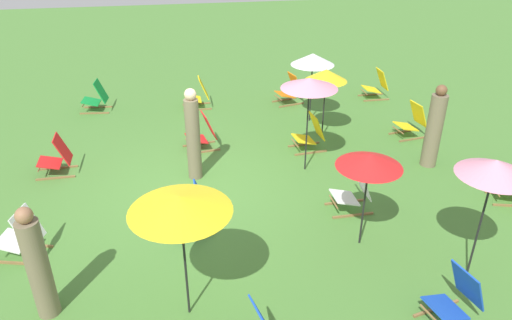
{
  "coord_description": "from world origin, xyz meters",
  "views": [
    {
      "loc": [
        8.12,
        -0.24,
        4.89
      ],
      "look_at": [
        0.0,
        1.2,
        0.5
      ],
      "focal_mm": 33.71,
      "sensor_mm": 36.0,
      "label": 1
    }
  ],
  "objects": [
    {
      "name": "deckchair_15",
      "position": [
        1.25,
        2.74,
        0.37
      ],
      "size": [
        0.49,
        0.77,
        0.83
      ],
      "rotation": [
        0.0,
        0.0,
        0.02
      ],
      "color": "olive",
      "rests_on": "ground"
    },
    {
      "name": "umbrella_1",
      "position": [
        3.25,
        -0.3,
        1.74
      ],
      "size": [
        1.27,
        1.27,
        1.85
      ],
      "color": "black",
      "rests_on": "ground"
    },
    {
      "name": "umbrella_3",
      "position": [
        3.19,
        3.85,
        1.8
      ],
      "size": [
        1.0,
        1.0,
        1.93
      ],
      "color": "black",
      "rests_on": "ground"
    },
    {
      "name": "person_1",
      "position": [
        2.92,
        -2.16,
        0.8
      ],
      "size": [
        0.41,
        0.41,
        1.69
      ],
      "rotation": [
        0.0,
        0.0,
        2.2
      ],
      "color": "#72664C",
      "rests_on": "ground"
    },
    {
      "name": "deckchair_4",
      "position": [
        -1.5,
        5.21,
        0.37
      ],
      "size": [
        0.59,
        0.82,
        0.83
      ],
      "rotation": [
        0.0,
        0.0,
        0.15
      ],
      "color": "olive",
      "rests_on": "ground"
    },
    {
      "name": "deckchair_11",
      "position": [
        -4.08,
        5.4,
        0.37
      ],
      "size": [
        0.48,
        0.76,
        0.83
      ],
      "rotation": [
        0.0,
        0.0,
        0.01
      ],
      "color": "olive",
      "rests_on": "ground"
    },
    {
      "name": "umbrella_0",
      "position": [
        -0.35,
        2.3,
        1.87
      ],
      "size": [
        1.11,
        1.11,
        1.98
      ],
      "color": "black",
      "rests_on": "ground"
    },
    {
      "name": "deckchair_6",
      "position": [
        -1.7,
        0.29,
        0.37
      ],
      "size": [
        0.6,
        0.83,
        0.83
      ],
      "rotation": [
        0.0,
        0.0,
        0.17
      ],
      "color": "olive",
      "rests_on": "ground"
    },
    {
      "name": "deckchair_7",
      "position": [
        1.33,
        -0.09,
        0.37
      ],
      "size": [
        0.48,
        0.76,
        0.83
      ],
      "rotation": [
        0.0,
        0.0,
        -0.0
      ],
      "color": "olive",
      "rests_on": "ground"
    },
    {
      "name": "umbrella_4",
      "position": [
        -2.81,
        3.09,
        1.6
      ],
      "size": [
        1.06,
        1.06,
        1.75
      ],
      "color": "black",
      "rests_on": "ground"
    },
    {
      "name": "deckchair_9",
      "position": [
        -1.05,
        -2.71,
        0.37
      ],
      "size": [
        0.49,
        0.77,
        0.83
      ],
      "rotation": [
        0.0,
        0.0,
        0.02
      ],
      "color": "olive",
      "rests_on": "ground"
    },
    {
      "name": "deckchair_3",
      "position": [
        -4.13,
        2.89,
        0.37
      ],
      "size": [
        0.64,
        0.85,
        0.83
      ],
      "rotation": [
        0.0,
        0.0,
        0.24
      ],
      "color": "olive",
      "rests_on": "ground"
    },
    {
      "name": "deckchair_14",
      "position": [
        -1.24,
        2.65,
        0.37
      ],
      "size": [
        0.55,
        0.8,
        0.83
      ],
      "rotation": [
        0.0,
        0.0,
        0.1
      ],
      "color": "olive",
      "rests_on": "ground"
    },
    {
      "name": "ground_plane",
      "position": [
        0.0,
        0.0,
        0.0
      ],
      "size": [
        40.0,
        40.0,
        0.0
      ],
      "primitive_type": "plane",
      "color": "#477A33"
    },
    {
      "name": "person_2",
      "position": [
        -0.09,
        4.93,
        0.84
      ],
      "size": [
        0.33,
        0.33,
        1.77
      ],
      "rotation": [
        0.0,
        0.0,
        6.27
      ],
      "color": "#72664C",
      "rests_on": "ground"
    },
    {
      "name": "umbrella_2",
      "position": [
        -1.85,
        3.13,
        1.51
      ],
      "size": [
        0.97,
        0.97,
        1.65
      ],
      "color": "black",
      "rests_on": "ground"
    },
    {
      "name": "person_0",
      "position": [
        -0.43,
        0.03,
        0.91
      ],
      "size": [
        0.39,
        0.39,
        1.88
      ],
      "rotation": [
        0.0,
        0.0,
        5.57
      ],
      "color": "#72664C",
      "rests_on": "ground"
    },
    {
      "name": "umbrella_5",
      "position": [
        2.21,
        2.53,
        1.53
      ],
      "size": [
        1.01,
        1.01,
        1.64
      ],
      "color": "black",
      "rests_on": "ground"
    },
    {
      "name": "deckchair_2",
      "position": [
        -4.23,
        0.37,
        0.37
      ],
      "size": [
        0.48,
        0.76,
        0.83
      ],
      "rotation": [
        0.0,
        0.0,
        0.01
      ],
      "color": "olive",
      "rests_on": "ground"
    },
    {
      "name": "deckchair_10",
      "position": [
        4.0,
        3.13,
        0.37
      ],
      "size": [
        0.63,
        0.84,
        0.83
      ],
      "rotation": [
        0.0,
        0.0,
        0.21
      ],
      "color": "olive",
      "rests_on": "ground"
    },
    {
      "name": "deckchair_1",
      "position": [
        -4.45,
        -2.31,
        0.37
      ],
      "size": [
        0.55,
        0.81,
        0.83
      ],
      "rotation": [
        0.0,
        0.0,
        -0.1
      ],
      "color": "olive",
      "rests_on": "ground"
    },
    {
      "name": "deckchair_12",
      "position": [
        1.59,
        -2.76,
        0.37
      ],
      "size": [
        0.66,
        0.86,
        0.83
      ],
      "rotation": [
        0.0,
        0.0,
        -0.26
      ],
      "color": "olive",
      "rests_on": "ground"
    }
  ]
}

